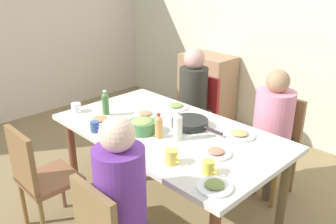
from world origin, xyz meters
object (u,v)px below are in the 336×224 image
person_1 (123,199)px  bottle_0 (178,126)px  plate_0 (100,120)px  side_cabinet (207,88)px  person_3 (272,122)px  cup_5 (76,108)px  plate_1 (216,153)px  person_2 (193,94)px  plate_3 (176,107)px  bowl_0 (142,126)px  serving_pan (190,123)px  dining_table (168,138)px  plate_5 (145,115)px  chair_3 (275,140)px  cup_4 (171,157)px  cup_2 (95,127)px  plate_4 (239,134)px  cup_0 (119,124)px  bottle_2 (159,126)px  cup_3 (108,132)px  bottle_1 (105,104)px  cup_1 (209,167)px  chair_2 (198,112)px  plate_2 (215,186)px  chair_0 (39,175)px

person_1 → bottle_0: 0.80m
plate_0 → side_cabinet: (-0.54, 2.06, -0.32)m
person_3 → cup_5: 1.74m
plate_1 → side_cabinet: bearing=131.0°
person_2 → plate_3: (0.18, -0.43, 0.03)m
bowl_0 → serving_pan: bowl_0 is taller
dining_table → plate_5: bearing=171.5°
chair_3 → cup_4: size_ratio=7.42×
chair_3 → serving_pan: chair_3 is taller
person_2 → serving_pan: bearing=-49.3°
plate_1 → plate_3: bearing=152.1°
chair_3 → cup_5: 1.82m
cup_2 → side_cabinet: 2.33m
chair_3 → plate_5: bearing=-133.2°
plate_4 → dining_table: bearing=-147.0°
cup_0 → bowl_0: bearing=31.3°
plate_5 → bottle_2: bearing=-27.3°
plate_3 → bottle_0: (0.46, -0.45, 0.10)m
person_2 → plate_4: size_ratio=5.11×
cup_0 → cup_2: (-0.10, -0.16, -0.00)m
plate_3 → plate_5: 0.33m
bottle_0 → bowl_0: bearing=-159.5°
cup_4 → plate_4: bearing=83.5°
cup_0 → plate_0: bearing=-174.8°
person_2 → bottle_2: 1.10m
chair_3 → side_cabinet: size_ratio=1.00×
person_1 → cup_3: bearing=150.2°
cup_3 → bottle_1: 0.42m
cup_3 → cup_1: bearing=8.9°
bottle_0 → chair_3: bearing=73.7°
chair_2 → plate_1: (0.99, -0.95, 0.26)m
chair_3 → serving_pan: 0.87m
cup_2 → cup_0: bearing=58.8°
person_1 → plate_5: person_1 is taller
person_2 → chair_3: (0.93, 0.09, -0.22)m
cup_1 → cup_4: bearing=-161.9°
plate_3 → cup_5: cup_5 is taller
side_cabinet → chair_3: bearing=-29.5°
cup_2 → cup_3: bearing=13.0°
plate_1 → cup_4: cup_4 is taller
cup_1 → bottle_1: size_ratio=0.49×
bottle_0 → plate_3: bearing=135.5°
cup_3 → bottle_2: bearing=42.1°
serving_pan → cup_1: (0.56, -0.44, 0.01)m
person_2 → plate_4: 1.07m
person_1 → plate_2: size_ratio=5.79×
side_cabinet → person_1: bearing=-59.5°
cup_4 → bottle_1: 1.00m
cup_5 → chair_0: bearing=-56.7°
cup_0 → bottle_0: 0.50m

